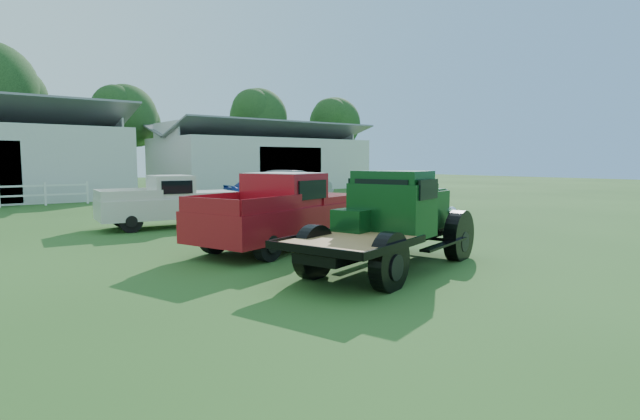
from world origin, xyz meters
TOP-DOWN VIEW (x-y plane):
  - ground at (0.00, 0.00)m, footprint 120.00×120.00m
  - shed_right at (14.00, 27.00)m, footprint 16.80×9.20m
  - tree_c at (5.00, 33.00)m, footprint 5.40×5.40m
  - tree_d at (18.00, 34.00)m, footprint 6.00×6.00m
  - tree_e at (26.00, 32.00)m, footprint 5.70×5.70m
  - vintage_flatbed at (0.09, -1.34)m, footprint 5.61×3.49m
  - red_pickup at (-0.27, 2.23)m, footprint 5.85×3.72m
  - white_pickup at (-1.09, 8.08)m, footprint 4.93×2.35m
  - misc_car_blue at (6.24, 13.58)m, footprint 4.63×2.39m
  - misc_car_grey at (8.60, 14.64)m, footprint 5.57×2.93m

SIDE VIEW (x-z plane):
  - ground at x=0.00m, z-range 0.00..0.00m
  - misc_car_blue at x=6.24m, z-range 0.00..1.51m
  - misc_car_grey at x=8.60m, z-range 0.00..1.75m
  - white_pickup at x=-1.09m, z-range 0.00..1.75m
  - red_pickup at x=-0.27m, z-range 0.00..1.99m
  - vintage_flatbed at x=0.09m, z-range 0.00..2.08m
  - shed_right at x=14.00m, z-range 0.00..5.20m
  - tree_c at x=5.00m, z-range 0.00..9.00m
  - tree_e at x=26.00m, z-range 0.00..9.50m
  - tree_d at x=18.00m, z-range 0.00..10.00m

